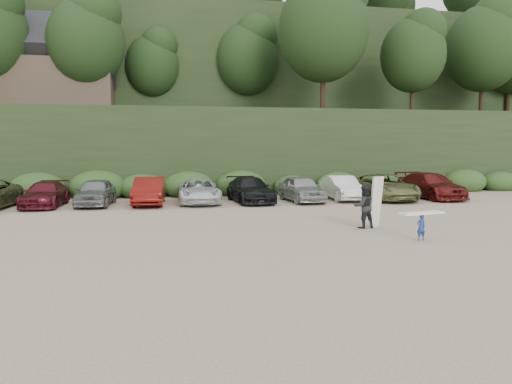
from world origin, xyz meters
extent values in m
plane|color=tan|center=(0.00, 0.00, 0.00)|extent=(120.00, 120.00, 0.00)
cube|color=black|center=(0.00, 22.00, 3.00)|extent=(80.00, 14.00, 6.00)
cube|color=black|center=(0.00, 40.00, 8.00)|extent=(90.00, 30.00, 16.00)
ellipsoid|color=black|center=(0.00, 22.00, 11.00)|extent=(66.00, 12.00, 10.00)
cube|color=#2B491E|center=(-0.55, 14.50, 0.60)|extent=(46.20, 2.00, 1.20)
cube|color=brown|center=(-12.00, 24.00, 8.00)|extent=(8.00, 6.00, 4.00)
imported|color=#52121C|center=(-10.75, 10.31, 0.69)|extent=(2.15, 4.83, 1.38)
imported|color=slate|center=(-8.06, 10.28, 0.77)|extent=(2.15, 4.62, 1.53)
imported|color=maroon|center=(-5.13, 10.19, 0.78)|extent=(1.94, 4.84, 1.57)
imported|color=silver|center=(-2.28, 10.37, 0.71)|extent=(2.51, 5.20, 1.43)
imported|color=black|center=(0.78, 10.31, 0.74)|extent=(2.50, 5.28, 1.49)
imported|color=#99999D|center=(3.87, 10.02, 0.79)|extent=(2.14, 4.75, 1.58)
imported|color=silver|center=(6.57, 10.39, 0.76)|extent=(1.73, 4.63, 1.51)
imported|color=olive|center=(9.19, 10.02, 0.80)|extent=(2.89, 5.84, 1.59)
imported|color=#5D1615|center=(12.51, 10.14, 0.82)|extent=(2.65, 5.76, 1.63)
imported|color=navy|center=(4.53, -2.74, 0.47)|extent=(0.35, 0.24, 0.93)
cube|color=white|center=(4.53, -2.74, 0.99)|extent=(1.76, 0.78, 0.07)
imported|color=black|center=(3.59, 0.15, 0.90)|extent=(0.94, 0.76, 1.80)
cube|color=silver|center=(4.15, 0.20, 1.06)|extent=(0.67, 0.53, 2.12)
camera|label=1|loc=(-4.70, -18.82, 3.38)|focal=35.00mm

